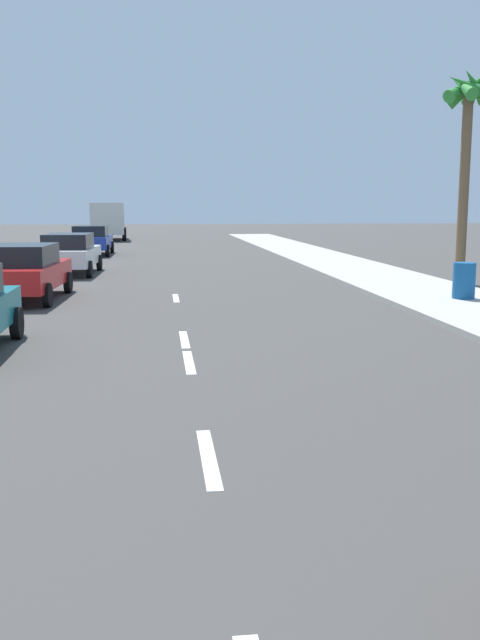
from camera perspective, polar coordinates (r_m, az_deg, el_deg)
ground_plane at (r=19.41m, az=-5.16°, el=1.44°), size 160.00×160.00×0.00m
sidewalk_strip at (r=22.81m, az=13.78°, el=2.56°), size 3.60×80.00×0.14m
lane_stripe_2 at (r=7.60m, az=-2.58°, el=-11.08°), size 0.16×1.80×0.01m
lane_stripe_3 at (r=12.02m, az=-4.17°, el=-3.42°), size 0.16×1.80×0.01m
lane_stripe_4 at (r=14.03m, az=-4.55°, el=-1.57°), size 0.16×1.80×0.01m
lane_stripe_5 at (r=20.27m, az=-5.23°, el=1.79°), size 0.16×1.80×0.01m
parked_car_red at (r=20.61m, az=-17.21°, el=3.88°), size 2.26×4.58×1.57m
parked_car_white at (r=27.91m, az=-13.70°, el=5.35°), size 2.20×4.53×1.57m
parked_car_blue at (r=38.48m, az=-11.99°, el=6.44°), size 2.14×4.57×1.57m
delivery_truck at (r=54.81m, az=-10.68°, el=7.98°), size 2.86×6.33×2.80m
palm_tree_far at (r=25.09m, az=18.02°, el=15.56°), size 1.87×1.86×7.18m
trash_bin_far at (r=19.98m, az=17.75°, el=3.07°), size 0.60×0.60×0.98m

